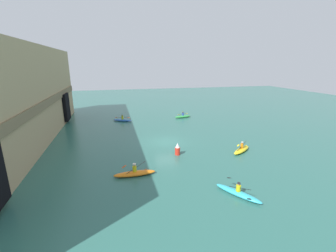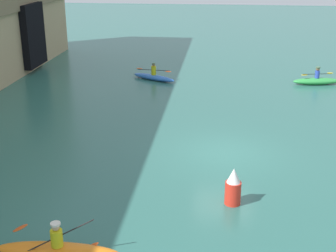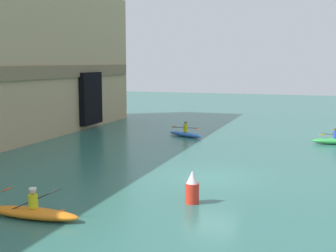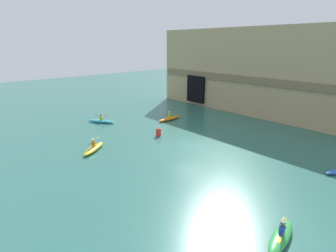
{
  "view_description": "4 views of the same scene",
  "coord_description": "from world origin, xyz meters",
  "px_view_note": "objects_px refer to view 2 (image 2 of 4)",
  "views": [
    {
      "loc": [
        -25.27,
        5.94,
        9.22
      ],
      "look_at": [
        0.13,
        -0.27,
        1.95
      ],
      "focal_mm": 24.0,
      "sensor_mm": 36.0,
      "label": 1
    },
    {
      "loc": [
        -18.17,
        0.34,
        7.92
      ],
      "look_at": [
        -1.97,
        2.2,
        1.85
      ],
      "focal_mm": 50.0,
      "sensor_mm": 36.0,
      "label": 2
    },
    {
      "loc": [
        -21.33,
        -5.0,
        5.49
      ],
      "look_at": [
        -0.38,
        2.06,
        2.46
      ],
      "focal_mm": 50.0,
      "sensor_mm": 36.0,
      "label": 3
    },
    {
      "loc": [
        15.75,
        -17.06,
        9.34
      ],
      "look_at": [
        -2.05,
        -0.84,
        1.7
      ],
      "focal_mm": 28.0,
      "sensor_mm": 36.0,
      "label": 4
    }
  ],
  "objects_px": {
    "kayak_orange": "(58,251)",
    "marker_buoy": "(233,188)",
    "kayak_blue": "(154,77)",
    "kayak_green": "(317,81)"
  },
  "relations": [
    {
      "from": "kayak_orange",
      "to": "marker_buoy",
      "type": "height_order",
      "value": "marker_buoy"
    },
    {
      "from": "kayak_blue",
      "to": "kayak_green",
      "type": "xyz_separation_m",
      "value": [
        0.07,
        -10.48,
        0.03
      ]
    },
    {
      "from": "marker_buoy",
      "to": "kayak_blue",
      "type": "bearing_deg",
      "value": 17.38
    },
    {
      "from": "kayak_green",
      "to": "marker_buoy",
      "type": "relative_size",
      "value": 2.4
    },
    {
      "from": "kayak_green",
      "to": "kayak_blue",
      "type": "bearing_deg",
      "value": 170.47
    },
    {
      "from": "kayak_blue",
      "to": "kayak_green",
      "type": "relative_size",
      "value": 1.02
    },
    {
      "from": "kayak_blue",
      "to": "marker_buoy",
      "type": "bearing_deg",
      "value": 135.51
    },
    {
      "from": "kayak_green",
      "to": "kayak_orange",
      "type": "bearing_deg",
      "value": -128.01
    },
    {
      "from": "kayak_orange",
      "to": "kayak_blue",
      "type": "bearing_deg",
      "value": -90.6
    },
    {
      "from": "kayak_orange",
      "to": "marker_buoy",
      "type": "xyz_separation_m",
      "value": [
        3.55,
        -4.81,
        0.37
      ]
    }
  ]
}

